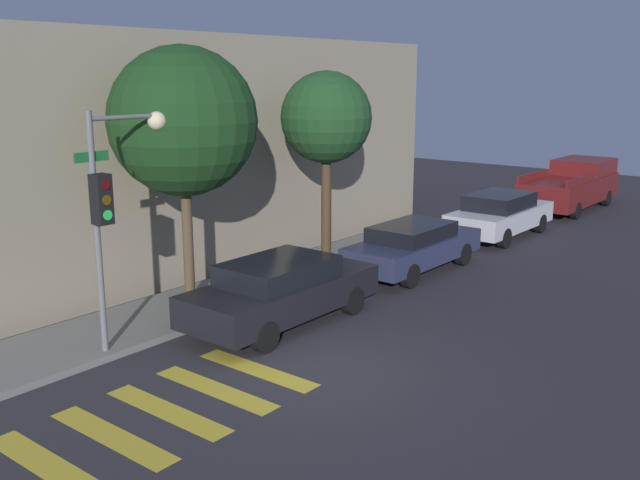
% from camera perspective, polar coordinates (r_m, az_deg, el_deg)
% --- Properties ---
extents(ground_plane, '(60.00, 60.00, 0.00)m').
position_cam_1_polar(ground_plane, '(13.09, -0.46, -10.35)').
color(ground_plane, '#2D2B30').
extents(sidewalk, '(26.00, 2.30, 0.14)m').
position_cam_1_polar(sidewalk, '(15.98, -12.72, -5.98)').
color(sidewalk, slate).
rests_on(sidewalk, ground).
extents(building_row, '(26.00, 6.00, 6.23)m').
position_cam_1_polar(building_row, '(19.05, -21.85, 5.87)').
color(building_row, gray).
rests_on(building_row, ground).
extents(crosswalk, '(4.59, 2.60, 0.00)m').
position_cam_1_polar(crosswalk, '(11.87, -12.11, -13.23)').
color(crosswalk, gold).
rests_on(crosswalk, ground).
extents(traffic_light_pole, '(2.01, 0.56, 4.60)m').
position_cam_1_polar(traffic_light_pole, '(13.52, -16.14, 3.96)').
color(traffic_light_pole, slate).
rests_on(traffic_light_pole, ground).
extents(sedan_near_corner, '(4.60, 1.86, 1.42)m').
position_cam_1_polar(sedan_near_corner, '(15.16, -3.12, -4.00)').
color(sedan_near_corner, black).
rests_on(sedan_near_corner, ground).
extents(sedan_middle, '(4.52, 1.75, 1.31)m').
position_cam_1_polar(sedan_middle, '(19.33, 7.47, -0.46)').
color(sedan_middle, '#2D3351').
rests_on(sedan_middle, ground).
extents(sedan_far_end, '(4.55, 1.84, 1.45)m').
position_cam_1_polar(sedan_far_end, '(24.00, 14.21, 2.03)').
color(sedan_far_end, silver).
rests_on(sedan_far_end, ground).
extents(pickup_truck, '(5.69, 2.11, 1.85)m').
position_cam_1_polar(pickup_truck, '(29.97, 19.49, 4.17)').
color(pickup_truck, maroon).
rests_on(pickup_truck, ground).
extents(tree_near_corner, '(3.20, 3.20, 5.84)m').
position_cam_1_polar(tree_near_corner, '(15.61, -10.92, 9.27)').
color(tree_near_corner, brown).
rests_on(tree_near_corner, ground).
extents(tree_midblock, '(2.44, 2.44, 5.32)m').
position_cam_1_polar(tree_midblock, '(19.18, 0.50, 9.68)').
color(tree_midblock, '#4C3823').
rests_on(tree_midblock, ground).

